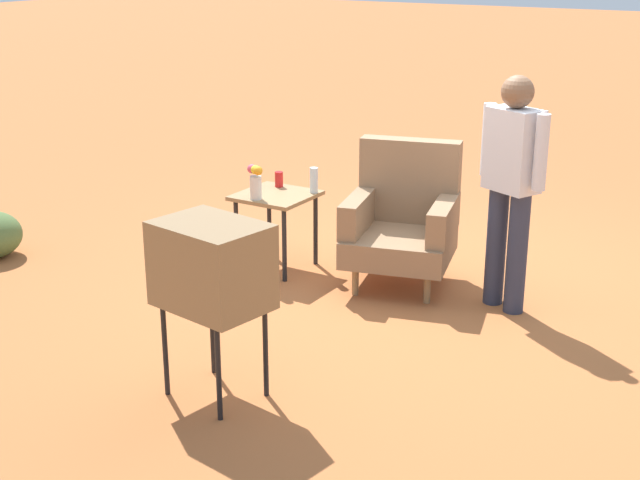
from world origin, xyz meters
The scene contains 8 objects.
ground_plane centered at (0.00, 0.00, 0.00)m, with size 60.00×60.00×0.00m, color #AD6033.
armchair centered at (-0.13, 0.00, 0.50)m, with size 0.93×0.95×1.06m.
side_table centered at (-1.12, -0.24, 0.52)m, with size 0.56×0.56×0.61m.
tv_on_stand centered at (-0.23, -2.16, 0.78)m, with size 0.66×0.53×1.03m.
person_standing centered at (0.71, -0.07, 0.94)m, with size 0.53×0.35×1.64m.
soda_can_red centered at (-1.21, -0.05, 0.67)m, with size 0.07×0.07×0.12m, color red.
bottle_short_clear centered at (-0.88, -0.06, 0.71)m, with size 0.06×0.06×0.20m, color silver.
flower_vase centered at (-1.16, -0.45, 0.76)m, with size 0.14×0.10×0.27m.
Camera 1 is at (2.65, -5.72, 2.46)m, focal length 49.72 mm.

